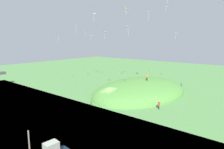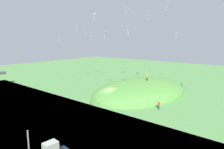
{
  "view_description": "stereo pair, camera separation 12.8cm",
  "coord_description": "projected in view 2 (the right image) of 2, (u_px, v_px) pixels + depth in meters",
  "views": [
    {
      "loc": [
        -31.53,
        -26.67,
        12.72
      ],
      "look_at": [
        0.54,
        -0.53,
        5.49
      ],
      "focal_mm": 31.78,
      "sensor_mm": 36.0,
      "label": 1
    },
    {
      "loc": [
        -31.45,
        -26.77,
        12.72
      ],
      "look_at": [
        0.54,
        -0.53,
        5.49
      ],
      "focal_mm": 31.78,
      "sensor_mm": 36.0,
      "label": 2
    }
  ],
  "objects": [
    {
      "name": "kite_14",
      "position": [
        125.0,
        7.0,
        49.3
      ],
      "size": [
        1.39,
        1.36,
        1.44
      ],
      "color": "white"
    },
    {
      "name": "kite_10",
      "position": [
        92.0,
        36.0,
        63.22
      ],
      "size": [
        1.38,
        1.27,
        1.86
      ],
      "color": "white"
    },
    {
      "name": "person_on_hilltop",
      "position": [
        182.0,
        84.0,
        53.03
      ],
      "size": [
        0.49,
        0.49,
        1.66
      ],
      "rotation": [
        0.0,
        0.0,
        6.2
      ],
      "color": "navy",
      "rests_on": "ground_plane"
    },
    {
      "name": "kite_5",
      "position": [
        57.0,
        36.0,
        51.68
      ],
      "size": [
        0.7,
        0.88,
        2.07
      ],
      "color": "white"
    },
    {
      "name": "kite_4",
      "position": [
        85.0,
        30.0,
        60.75
      ],
      "size": [
        0.73,
        0.9,
        1.68
      ],
      "color": "white"
    },
    {
      "name": "mooring_post",
      "position": [
        91.0,
        103.0,
        39.03
      ],
      "size": [
        0.14,
        0.14,
        0.89
      ],
      "primitive_type": "cylinder",
      "color": "brown",
      "rests_on": "ground_plane"
    },
    {
      "name": "ground_plane",
      "position": [
        109.0,
        99.0,
        42.87
      ],
      "size": [
        160.0,
        160.0,
        0.0
      ],
      "primitive_type": "plane",
      "color": "#5C974F"
    },
    {
      "name": "kite_2",
      "position": [
        149.0,
        12.0,
        49.2
      ],
      "size": [
        1.35,
        1.25,
        2.28
      ],
      "color": "white"
    },
    {
      "name": "kite_7",
      "position": [
        106.0,
        32.0,
        44.33
      ],
      "size": [
        1.15,
        1.1,
        1.65
      ],
      "color": "silver"
    },
    {
      "name": "kite_12",
      "position": [
        127.0,
        9.0,
        53.07
      ],
      "size": [
        0.94,
        0.65,
        1.68
      ],
      "color": "silver"
    },
    {
      "name": "kite_8",
      "position": [
        128.0,
        27.0,
        32.92
      ],
      "size": [
        0.73,
        0.55,
        1.7
      ],
      "color": "white"
    },
    {
      "name": "kite_0",
      "position": [
        94.0,
        14.0,
        53.03
      ],
      "size": [
        0.88,
        0.74,
        2.1
      ],
      "color": "white"
    },
    {
      "name": "kite_13",
      "position": [
        167.0,
        7.0,
        54.37
      ],
      "size": [
        0.78,
        0.81,
        1.34
      ],
      "color": "white"
    },
    {
      "name": "person_with_child",
      "position": [
        159.0,
        104.0,
        36.66
      ],
      "size": [
        0.61,
        0.61,
        1.62
      ],
      "rotation": [
        0.0,
        0.0,
        4.01
      ],
      "color": "#24354A",
      "rests_on": "ground_plane"
    },
    {
      "name": "grass_hill",
      "position": [
        140.0,
        92.0,
        48.98
      ],
      "size": [
        28.31,
        19.24,
        6.21
      ],
      "primitive_type": "ellipsoid",
      "color": "#599C43",
      "rests_on": "ground_plane"
    },
    {
      "name": "kite_1",
      "position": [
        76.0,
        26.0,
        53.28
      ],
      "size": [
        1.01,
        1.22,
        1.98
      ],
      "color": "white"
    },
    {
      "name": "person_walking_path",
      "position": [
        147.0,
        76.0,
        47.55
      ],
      "size": [
        0.54,
        0.54,
        1.7
      ],
      "rotation": [
        0.0,
        0.0,
        4.47
      ],
      "color": "#222C44",
      "rests_on": "grass_hill"
    },
    {
      "name": "kite_6",
      "position": [
        177.0,
        33.0,
        55.73
      ],
      "size": [
        0.68,
        0.9,
        1.79
      ],
      "color": "white"
    }
  ]
}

